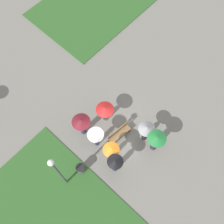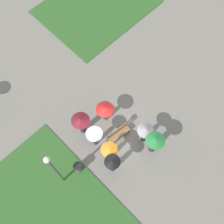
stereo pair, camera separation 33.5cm
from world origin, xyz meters
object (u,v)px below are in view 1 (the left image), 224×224
Objects in this scene: crowd_person_white at (96,136)px; crowd_person_maroon at (81,123)px; park_bench at (119,133)px; crowd_person_orange at (111,150)px; crowd_person_green at (156,141)px; crowd_person_red at (105,110)px; lamp_post at (58,171)px; trash_bin at (81,169)px; crowd_person_grey at (146,130)px; crowd_person_black at (115,163)px.

crowd_person_white is 1.18m from crowd_person_maroon.
park_bench is 1.77m from crowd_person_orange.
crowd_person_green is 3.59m from crowd_person_red.
lamp_post is 2.87× the size of crowd_person_red.
lamp_post is 6.24× the size of trash_bin.
lamp_post is at bearing -156.91° from crowd_person_maroon.
park_bench is 0.85× the size of crowd_person_grey.
crowd_person_orange is at bearing -149.95° from park_bench.
crowd_person_maroon reaches higher than park_bench.
lamp_post is 5.81m from crowd_person_grey.
crowd_person_white is (0.02, 1.26, 0.03)m from crowd_person_orange.
crowd_person_red is at bearing 87.08° from park_bench.
lamp_post is at bearing 173.23° from trash_bin.
crowd_person_white is at bearing -91.27° from crowd_person_grey.
crowd_person_black is (-0.42, -1.93, -0.09)m from crowd_person_white.
park_bench is 0.81× the size of crowd_person_maroon.
crowd_person_green is at bearing -60.95° from park_bench.
lamp_post reaches higher than crowd_person_white.
park_bench is 0.87× the size of crowd_person_orange.
lamp_post reaches higher than crowd_person_grey.
crowd_person_orange is at bearing -11.84° from crowd_person_black.
crowd_person_grey is at bearing -76.96° from crowd_person_green.
lamp_post is at bearing 77.25° from crowd_person_black.
crowd_person_orange is at bearing -14.54° from crowd_person_green.
lamp_post reaches higher than crowd_person_red.
crowd_person_green is 1.11× the size of crowd_person_red.
trash_bin is 0.46× the size of crowd_person_red.
crowd_person_red reaches higher than park_bench.
park_bench is 0.81× the size of crowd_person_black.
crowd_person_grey is at bearing 154.88° from crowd_person_white.
crowd_person_white is at bearing 6.76° from lamp_post.
crowd_person_grey is 3.03m from crowd_person_white.
crowd_person_black reaches higher than crowd_person_white.
park_bench is at bearing 123.09° from crowd_person_orange.
crowd_person_black reaches higher than park_bench.
trash_bin is 0.41× the size of crowd_person_black.
crowd_person_maroon is (-2.33, 3.14, 0.07)m from crowd_person_grey.
crowd_person_red is (3.47, 1.24, 0.96)m from trash_bin.
crowd_person_maroon is at bearing -104.44° from crowd_person_grey.
crowd_person_grey is 0.97× the size of crowd_person_white.
crowd_person_orange is at bearing -94.41° from crowd_person_maroon.
trash_bin is (1.10, -0.13, -2.76)m from lamp_post.
crowd_person_green is at bearing 65.57° from crowd_person_orange.
crowd_person_green reaches higher than crowd_person_white.
crowd_person_maroon is 1.00× the size of crowd_person_black.
crowd_person_orange is (2.96, -0.91, -1.76)m from lamp_post.
lamp_post is 2.56× the size of crowd_person_maroon.
crowd_person_grey is (5.29, -1.60, -1.78)m from lamp_post.
trash_bin is at bearing -9.63° from crowd_person_green.
lamp_post reaches higher than trash_bin.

